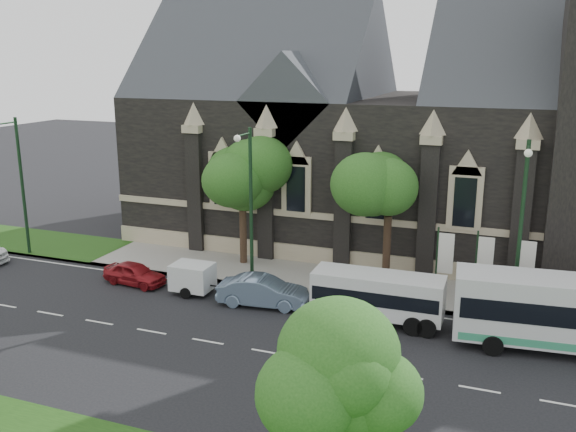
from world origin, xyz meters
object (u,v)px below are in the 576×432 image
at_px(shuttle_bus, 378,294).
at_px(street_lamp_far, 19,179).
at_px(tree_walk_left, 246,174).
at_px(banner_flag_center, 482,261).
at_px(box_trailer, 193,277).
at_px(street_lamp_near, 521,223).
at_px(banner_flag_right, 523,266).
at_px(tree_walk_right, 394,183).
at_px(banner_flag_left, 442,257).
at_px(sedan, 263,291).
at_px(tree_park_east, 351,384).
at_px(street_lamp_mid, 249,199).
at_px(car_far_red, 135,273).

bearing_deg(shuttle_bus, street_lamp_far, 173.73).
relative_size(tree_walk_left, banner_flag_center, 1.91).
distance_m(tree_walk_left, shuttle_bus, 11.98).
bearing_deg(box_trailer, tree_walk_left, 81.70).
relative_size(tree_walk_left, box_trailer, 2.41).
relative_size(street_lamp_far, box_trailer, 2.84).
distance_m(street_lamp_near, box_trailer, 17.20).
relative_size(street_lamp_far, banner_flag_right, 2.25).
distance_m(tree_walk_right, banner_flag_center, 6.36).
height_order(tree_walk_left, banner_flag_left, tree_walk_left).
xyz_separation_m(street_lamp_near, sedan, (-12.29, -2.25, -4.33)).
bearing_deg(tree_park_east, street_lamp_far, 147.90).
bearing_deg(street_lamp_mid, box_trailer, -141.62).
distance_m(street_lamp_near, banner_flag_left, 4.99).
relative_size(banner_flag_left, car_far_red, 1.06).
xyz_separation_m(tree_park_east, street_lamp_near, (3.82, 16.42, 0.49)).
height_order(shuttle_bus, box_trailer, shuttle_bus).
height_order(banner_flag_center, shuttle_bus, banner_flag_center).
bearing_deg(tree_park_east, banner_flag_left, 89.65).
relative_size(tree_park_east, street_lamp_near, 0.70).
distance_m(tree_walk_right, street_lamp_near, 7.72).
height_order(street_lamp_far, shuttle_bus, street_lamp_far).
bearing_deg(street_lamp_near, sedan, -169.62).
bearing_deg(tree_walk_right, sedan, -133.15).
xyz_separation_m(tree_park_east, banner_flag_right, (4.11, 18.32, -2.24)).
xyz_separation_m(tree_walk_left, sedan, (3.51, -5.86, -4.95)).
distance_m(street_lamp_far, banner_flag_left, 26.50).
relative_size(tree_walk_right, banner_flag_left, 1.95).
bearing_deg(banner_flag_center, banner_flag_left, 180.00).
bearing_deg(tree_walk_left, banner_flag_left, -8.02).
distance_m(street_lamp_near, street_lamp_far, 30.00).
xyz_separation_m(street_lamp_far, banner_flag_right, (30.29, 1.91, -2.73)).
height_order(shuttle_bus, car_far_red, shuttle_bus).
distance_m(banner_flag_center, car_far_red, 19.14).
height_order(tree_park_east, tree_walk_right, tree_walk_right).
xyz_separation_m(tree_park_east, shuttle_bus, (-2.39, 14.27, -3.19)).
height_order(street_lamp_mid, sedan, street_lamp_mid).
bearing_deg(tree_walk_left, shuttle_bus, -30.99).
bearing_deg(banner_flag_left, sedan, -154.14).
relative_size(tree_walk_left, street_lamp_near, 0.85).
relative_size(sedan, car_far_red, 1.26).
relative_size(street_lamp_near, street_lamp_far, 1.00).
distance_m(tree_park_east, street_lamp_far, 30.90).
relative_size(box_trailer, car_far_red, 0.84).
bearing_deg(car_far_red, sedan, -85.67).
xyz_separation_m(tree_walk_right, car_far_red, (-13.59, -5.58, -5.17)).
bearing_deg(street_lamp_near, street_lamp_mid, 180.00).
xyz_separation_m(banner_flag_right, box_trailer, (-16.86, -3.94, -1.42)).
relative_size(tree_park_east, banner_flag_center, 1.57).
xyz_separation_m(tree_walk_left, street_lamp_mid, (1.80, -3.61, -0.62)).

